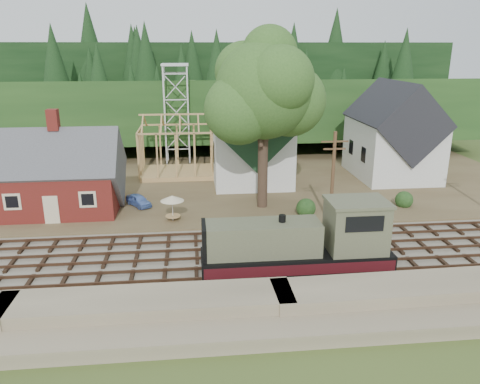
{
  "coord_description": "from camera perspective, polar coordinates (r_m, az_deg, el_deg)",
  "views": [
    {
      "loc": [
        -4.29,
        -30.3,
        14.42
      ],
      "look_at": [
        -0.48,
        6.0,
        3.0
      ],
      "focal_mm": 35.0,
      "sensor_mm": 36.0,
      "label": 1
    }
  ],
  "objects": [
    {
      "name": "farmhouse",
      "position": [
        54.94,
        18.17,
        6.5
      ],
      "size": [
        8.4,
        10.8,
        10.6
      ],
      "color": "silver",
      "rests_on": "village_flat"
    },
    {
      "name": "hillside",
      "position": [
        73.85,
        -2.56,
        6.1
      ],
      "size": [
        70.0,
        28.96,
        12.74
      ],
      "primitive_type": "cube",
      "rotation": [
        -0.17,
        0.0,
        0.0
      ],
      "color": "#1E3F19",
      "rests_on": "ground"
    },
    {
      "name": "timber_frame",
      "position": [
        53.51,
        -7.72,
        5.18
      ],
      "size": [
        8.2,
        6.2,
        6.99
      ],
      "color": "tan",
      "rests_on": "village_flat"
    },
    {
      "name": "car_green",
      "position": [
        48.09,
        -23.83,
        -0.4
      ],
      "size": [
        4.23,
        2.31,
        1.32
      ],
      "primitive_type": "imported",
      "rotation": [
        0.0,
        0.0,
        1.33
      ],
      "color": "#7AA572",
      "rests_on": "village_flat"
    },
    {
      "name": "locomotive",
      "position": [
        30.75,
        7.82,
        -6.32
      ],
      "size": [
        12.19,
        3.05,
        4.87
      ],
      "color": "black",
      "rests_on": "railroad_bed"
    },
    {
      "name": "telegraph_pole_near",
      "position": [
        38.62,
        11.23,
        1.76
      ],
      "size": [
        2.2,
        0.28,
        8.0
      ],
      "color": "#4C331E",
      "rests_on": "ground"
    },
    {
      "name": "ridge",
      "position": [
        89.57,
        -3.2,
        8.08
      ],
      "size": [
        80.0,
        20.0,
        12.0
      ],
      "primitive_type": "cube",
      "color": "black",
      "rests_on": "ground"
    },
    {
      "name": "car_red",
      "position": [
        55.84,
        18.62,
        2.48
      ],
      "size": [
        4.85,
        2.75,
        1.28
      ],
      "primitive_type": "imported",
      "rotation": [
        0.0,
        0.0,
        1.43
      ],
      "color": "#B52D0E",
      "rests_on": "village_flat"
    },
    {
      "name": "depot",
      "position": [
        44.37,
        -21.09,
        1.56
      ],
      "size": [
        10.8,
        7.41,
        9.0
      ],
      "color": "#5D1E15",
      "rests_on": "village_flat"
    },
    {
      "name": "big_tree",
      "position": [
        41.11,
        3.14,
        11.48
      ],
      "size": [
        10.9,
        8.4,
        14.7
      ],
      "color": "#38281E",
      "rests_on": "village_flat"
    },
    {
      "name": "patio_set",
      "position": [
        39.47,
        -8.27,
        -0.9
      ],
      "size": [
        1.97,
        1.97,
        2.2
      ],
      "color": "silver",
      "rests_on": "village_flat"
    },
    {
      "name": "railroad_bed",
      "position": [
        33.8,
        1.88,
        -7.74
      ],
      "size": [
        64.0,
        11.0,
        0.16
      ],
      "primitive_type": "cube",
      "color": "#726B5B",
      "rests_on": "ground"
    },
    {
      "name": "lattice_tower",
      "position": [
        58.49,
        -7.85,
        12.92
      ],
      "size": [
        3.2,
        3.2,
        12.12
      ],
      "color": "silver",
      "rests_on": "village_flat"
    },
    {
      "name": "village_flat",
      "position": [
        50.55,
        -0.88,
        0.97
      ],
      "size": [
        64.0,
        26.0,
        0.3
      ],
      "primitive_type": "cube",
      "color": "brown",
      "rests_on": "ground"
    },
    {
      "name": "car_blue",
      "position": [
        44.07,
        -12.25,
        -1.0
      ],
      "size": [
        2.8,
        3.26,
        1.06
      ],
      "primitive_type": "imported",
      "rotation": [
        0.0,
        0.0,
        0.61
      ],
      "color": "#6388D5",
      "rests_on": "village_flat"
    },
    {
      "name": "embankment",
      "position": [
        26.49,
        4.47,
        -15.67
      ],
      "size": [
        64.0,
        5.0,
        1.6
      ],
      "primitive_type": "cube",
      "color": "#7F7259",
      "rests_on": "ground"
    },
    {
      "name": "church",
      "position": [
        51.22,
        1.17,
        6.98
      ],
      "size": [
        8.4,
        15.17,
        13.0
      ],
      "color": "silver",
      "rests_on": "village_flat"
    },
    {
      "name": "ground",
      "position": [
        33.83,
        1.88,
        -7.87
      ],
      "size": [
        140.0,
        140.0,
        0.0
      ],
      "primitive_type": "plane",
      "color": "#384C1E",
      "rests_on": "ground"
    }
  ]
}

